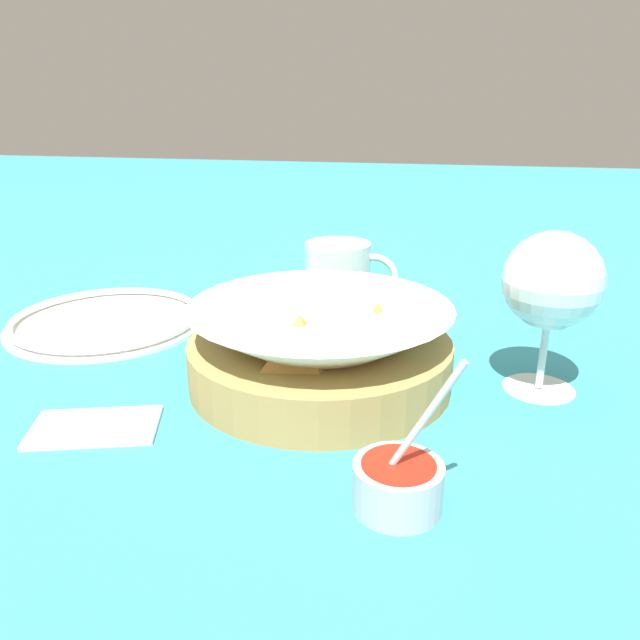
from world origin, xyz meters
The scene contains 7 objects.
ground_plane centered at (0.00, 0.00, 0.00)m, with size 4.00×4.00×0.00m, color teal.
food_basket centered at (-0.04, -0.03, 0.04)m, with size 0.25×0.25×0.09m.
sauce_cup centered at (0.05, -0.21, 0.02)m, with size 0.07×0.06×0.11m.
wine_glass centered at (0.17, 0.00, 0.10)m, with size 0.09×0.09×0.15m.
beer_mug centered at (-0.06, 0.19, 0.04)m, with size 0.12×0.08×0.09m.
side_plate centered at (-0.32, 0.08, 0.01)m, with size 0.23×0.23×0.01m.
napkin centered at (-0.20, -0.15, 0.00)m, with size 0.12×0.09×0.01m.
Camera 1 is at (0.07, -0.56, 0.26)m, focal length 35.00 mm.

